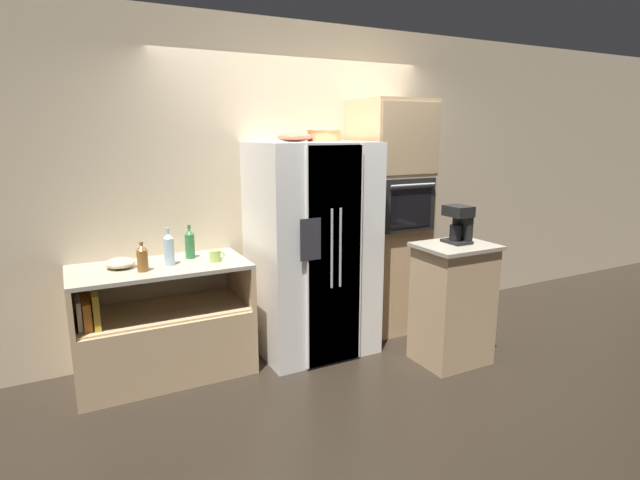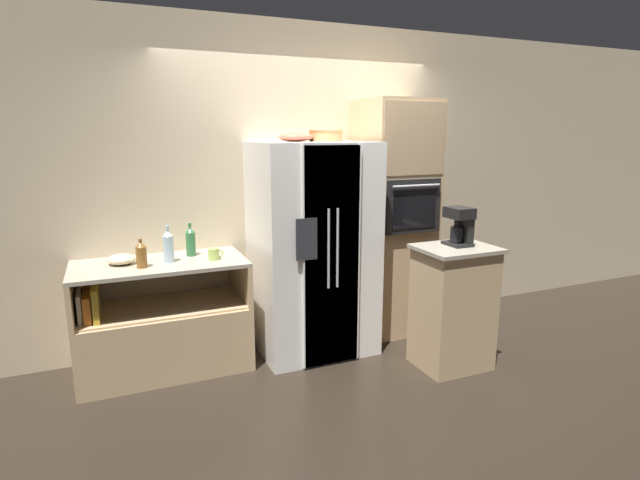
% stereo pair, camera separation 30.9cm
% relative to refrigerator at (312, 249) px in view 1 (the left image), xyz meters
% --- Properties ---
extents(ground_plane, '(20.00, 20.00, 0.00)m').
position_rel_refrigerator_xyz_m(ground_plane, '(0.06, -0.05, -0.89)').
color(ground_plane, black).
extents(wall_back, '(12.00, 0.06, 2.80)m').
position_rel_refrigerator_xyz_m(wall_back, '(0.06, 0.43, 0.51)').
color(wall_back, beige).
rests_on(wall_back, ground_plane).
extents(counter_left, '(1.29, 0.65, 0.88)m').
position_rel_refrigerator_xyz_m(counter_left, '(-1.26, 0.08, -0.58)').
color(counter_left, tan).
rests_on(counter_left, ground_plane).
extents(refrigerator, '(0.96, 0.83, 1.79)m').
position_rel_refrigerator_xyz_m(refrigerator, '(0.00, 0.00, 0.00)').
color(refrigerator, white).
rests_on(refrigerator, ground_plane).
extents(wall_oven, '(0.64, 0.65, 2.15)m').
position_rel_refrigerator_xyz_m(wall_oven, '(0.86, 0.11, 0.19)').
color(wall_oven, tan).
rests_on(wall_oven, ground_plane).
extents(island_counter, '(0.60, 0.49, 0.99)m').
position_rel_refrigerator_xyz_m(island_counter, '(0.90, -0.77, -0.40)').
color(island_counter, tan).
rests_on(island_counter, ground_plane).
extents(wicker_basket, '(0.30, 0.30, 0.10)m').
position_rel_refrigerator_xyz_m(wicker_basket, '(0.16, 0.10, 0.95)').
color(wicker_basket, tan).
rests_on(wicker_basket, refrigerator).
extents(fruit_bowl, '(0.29, 0.29, 0.08)m').
position_rel_refrigerator_xyz_m(fruit_bowl, '(-0.12, 0.09, 0.93)').
color(fruit_bowl, '#DB664C').
rests_on(fruit_bowl, refrigerator).
extents(bottle_tall, '(0.08, 0.08, 0.27)m').
position_rel_refrigerator_xyz_m(bottle_tall, '(-0.99, 0.19, 0.11)').
color(bottle_tall, '#33723F').
rests_on(bottle_tall, counter_left).
extents(bottle_short, '(0.08, 0.08, 0.29)m').
position_rel_refrigerator_xyz_m(bottle_short, '(-1.17, 0.05, 0.12)').
color(bottle_short, silver).
rests_on(bottle_short, counter_left).
extents(bottle_wide, '(0.08, 0.08, 0.22)m').
position_rel_refrigerator_xyz_m(bottle_wide, '(-1.38, -0.03, 0.09)').
color(bottle_wide, brown).
rests_on(bottle_wide, counter_left).
extents(mug, '(0.12, 0.09, 0.09)m').
position_rel_refrigerator_xyz_m(mug, '(-0.84, -0.01, 0.04)').
color(mug, '#B2D166').
rests_on(mug, counter_left).
extents(mixing_bowl, '(0.21, 0.21, 0.08)m').
position_rel_refrigerator_xyz_m(mixing_bowl, '(-1.51, 0.13, 0.03)').
color(mixing_bowl, beige).
rests_on(mixing_bowl, counter_left).
extents(coffee_maker, '(0.17, 0.21, 0.30)m').
position_rel_refrigerator_xyz_m(coffee_maker, '(0.95, -0.73, 0.26)').
color(coffee_maker, black).
rests_on(coffee_maker, island_counter).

